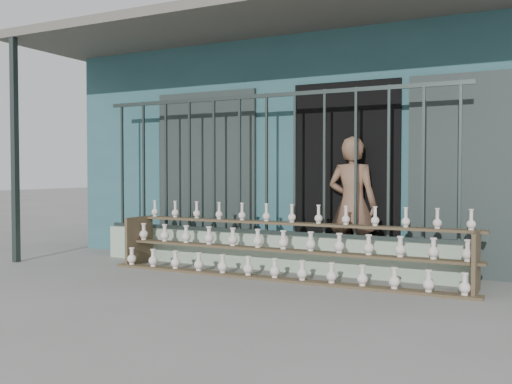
% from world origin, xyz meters
% --- Properties ---
extents(ground, '(60.00, 60.00, 0.00)m').
position_xyz_m(ground, '(0.00, 0.00, 0.00)').
color(ground, slate).
extents(workshop_building, '(7.40, 6.60, 3.21)m').
position_xyz_m(workshop_building, '(0.00, 4.23, 1.62)').
color(workshop_building, '#285056').
rests_on(workshop_building, ground).
extents(parapet_wall, '(5.00, 0.20, 0.45)m').
position_xyz_m(parapet_wall, '(0.00, 1.30, 0.23)').
color(parapet_wall, '#99AF96').
rests_on(parapet_wall, ground).
extents(security_fence, '(5.00, 0.04, 1.80)m').
position_xyz_m(security_fence, '(-0.00, 1.30, 1.35)').
color(security_fence, '#283330').
rests_on(security_fence, parapet_wall).
extents(shelf_rack, '(4.50, 0.68, 0.85)m').
position_xyz_m(shelf_rack, '(0.42, 0.88, 0.36)').
color(shelf_rack, brown).
rests_on(shelf_rack, ground).
extents(elderly_woman, '(0.62, 0.41, 1.68)m').
position_xyz_m(elderly_woman, '(1.05, 1.58, 0.84)').
color(elderly_woman, brown).
rests_on(elderly_woman, ground).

